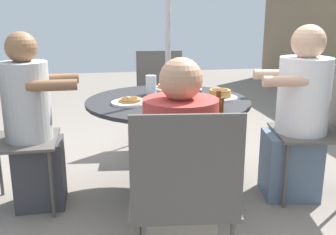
{
  "coord_description": "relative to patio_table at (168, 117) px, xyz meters",
  "views": [
    {
      "loc": [
        2.58,
        -0.47,
        1.29
      ],
      "look_at": [
        0.0,
        0.0,
        0.58
      ],
      "focal_mm": 42.0,
      "sensor_mm": 36.0,
      "label": 1
    }
  ],
  "objects": [
    {
      "name": "diner_west",
      "position": [
        -0.0,
        -0.9,
        -0.03
      ],
      "size": [
        0.31,
        0.48,
        1.17
      ],
      "rotation": [
        0.0,
        0.0,
        -0.0
      ],
      "color": "#3D3D42",
      "rests_on": "ground"
    },
    {
      "name": "diner_north",
      "position": [
        0.89,
        -0.11,
        -0.08
      ],
      "size": [
        0.55,
        0.39,
        1.1
      ],
      "rotation": [
        0.0,
        0.0,
        1.45
      ],
      "color": "gray",
      "rests_on": "ground"
    },
    {
      "name": "syrup_bottle",
      "position": [
        0.39,
        0.23,
        0.18
      ],
      "size": [
        0.09,
        0.07,
        0.13
      ],
      "color": "#602D0F",
      "rests_on": "patio_table"
    },
    {
      "name": "patio_chair_south",
      "position": [
        -1.07,
        0.12,
        -0.05
      ],
      "size": [
        0.52,
        0.52,
        0.92
      ],
      "rotation": [
        0.0,
        0.0,
        -1.68
      ],
      "color": "#514C47",
      "rests_on": "ground"
    },
    {
      "name": "umbrella_pole",
      "position": [
        0.0,
        0.0,
        0.6
      ],
      "size": [
        0.04,
        0.04,
        2.37
      ],
      "primitive_type": "cylinder",
      "color": "#ADADB2",
      "rests_on": "ground"
    },
    {
      "name": "pancake_plate_d",
      "position": [
        0.33,
        -0.02,
        0.15
      ],
      "size": [
        0.24,
        0.24,
        0.07
      ],
      "color": "white",
      "rests_on": "patio_table"
    },
    {
      "name": "ground_plane",
      "position": [
        0.0,
        0.0,
        -0.58
      ],
      "size": [
        12.0,
        12.0,
        0.0
      ],
      "primitive_type": "plane",
      "color": "gray"
    },
    {
      "name": "patio_chair_east",
      "position": [
        0.2,
        1.06,
        -0.05
      ],
      "size": [
        0.55,
        0.55,
        0.92
      ],
      "rotation": [
        0.0,
        0.0,
        -3.33
      ],
      "color": "#514C47",
      "rests_on": "ground"
    },
    {
      "name": "pancake_plate_c",
      "position": [
        0.08,
        -0.27,
        0.14
      ],
      "size": [
        0.24,
        0.24,
        0.05
      ],
      "color": "white",
      "rests_on": "patio_table"
    },
    {
      "name": "drinking_glass_a",
      "position": [
        -0.21,
        -0.09,
        0.19
      ],
      "size": [
        0.08,
        0.08,
        0.14
      ],
      "primitive_type": "cylinder",
      "color": "silver",
      "rests_on": "patio_table"
    },
    {
      "name": "diner_east",
      "position": [
        0.16,
        0.88,
        -0.02
      ],
      "size": [
        0.42,
        0.52,
        1.21
      ],
      "rotation": [
        0.0,
        0.0,
        -3.33
      ],
      "color": "slate",
      "rests_on": "ground"
    },
    {
      "name": "coffee_cup",
      "position": [
        0.2,
        0.14,
        0.18
      ],
      "size": [
        0.09,
        0.09,
        0.11
      ],
      "color": "#33513D",
      "rests_on": "patio_table"
    },
    {
      "name": "potted_shrub",
      "position": [
        -1.77,
        2.41,
        -0.16
      ],
      "size": [
        0.59,
        0.59,
        0.76
      ],
      "color": "brown",
      "rests_on": "ground"
    },
    {
      "name": "pancake_plate_b",
      "position": [
        0.03,
        0.36,
        0.15
      ],
      "size": [
        0.24,
        0.24,
        0.08
      ],
      "color": "white",
      "rests_on": "patio_table"
    },
    {
      "name": "patio_table",
      "position": [
        0.0,
        0.0,
        0.0
      ],
      "size": [
        1.12,
        1.12,
        0.7
      ],
      "color": "#28282B",
      "rests_on": "ground"
    },
    {
      "name": "pancake_plate_a",
      "position": [
        -0.37,
        0.08,
        0.14
      ],
      "size": [
        0.24,
        0.24,
        0.05
      ],
      "color": "white",
      "rests_on": "patio_table"
    },
    {
      "name": "patio_chair_west",
      "position": [
        -0.0,
        -1.08,
        -0.05
      ],
      "size": [
        0.47,
        0.47,
        0.92
      ],
      "rotation": [
        0.0,
        0.0,
        -0.0
      ],
      "color": "#514C47",
      "rests_on": "ground"
    },
    {
      "name": "patio_chair_north",
      "position": [
        1.07,
        -0.13,
        -0.05
      ],
      "size": [
        0.52,
        0.52,
        0.92
      ],
      "rotation": [
        0.0,
        0.0,
        1.45
      ],
      "color": "#514C47",
      "rests_on": "ground"
    }
  ]
}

